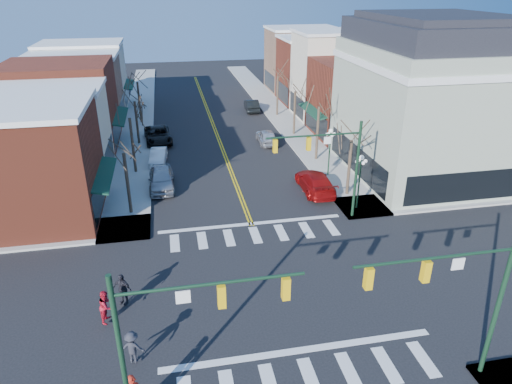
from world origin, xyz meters
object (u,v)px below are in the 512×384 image
victorian_corner (429,98)px  car_right_near (315,182)px  car_left_near (161,179)px  car_right_mid (267,137)px  car_right_far (252,105)px  car_left_mid (158,156)px  pedestrian_red_b (106,306)px  lamppost_midblock (330,144)px  pedestrian_dark_a (122,289)px  pedestrian_dark_b (132,347)px  car_left_far (158,135)px  lamppost_corner (360,173)px

victorian_corner → car_right_near: victorian_corner is taller
car_left_near → car_right_mid: (10.93, 9.46, -0.11)m
car_right_far → car_right_mid: bearing=89.4°
car_left_mid → car_left_near: bearing=-82.2°
car_right_mid → pedestrian_red_b: (-13.72, -25.57, 0.28)m
lamppost_midblock → pedestrian_dark_a: bearing=-138.3°
pedestrian_dark_b → lamppost_midblock: bearing=-114.5°
pedestrian_red_b → lamppost_midblock: bearing=-34.6°
car_left_mid → car_left_far: car_left_far is taller
pedestrian_dark_a → pedestrian_dark_b: (0.71, -4.29, -0.08)m
car_left_near → car_left_mid: 5.87m
car_left_far → pedestrian_red_b: (-2.52, -28.12, 0.24)m
car_right_far → pedestrian_red_b: (-14.58, -38.73, 0.27)m
car_right_mid → pedestrian_dark_b: bearing=67.9°
car_left_near → car_right_mid: car_left_near is taller
lamppost_corner → car_left_near: 15.96m
car_right_near → lamppost_midblock: bearing=-125.9°
car_right_near → car_left_far: bearing=-49.3°
lamppost_midblock → car_right_far: bearing=96.3°
pedestrian_dark_a → car_left_near: bearing=112.9°
car_left_near → pedestrian_red_b: pedestrian_red_b is taller
pedestrian_dark_b → pedestrian_red_b: bearing=-50.1°
victorian_corner → pedestrian_dark_b: victorian_corner is taller
car_right_mid → car_left_far: bearing=-11.7°
car_right_far → pedestrian_dark_b: size_ratio=2.83×
car_left_near → car_right_near: car_left_near is taller
pedestrian_red_b → pedestrian_dark_b: 3.36m
lamppost_midblock → car_right_far: (-2.54, 22.84, -2.20)m
car_left_far → car_right_mid: 11.49m
car_left_near → car_right_near: 12.61m
victorian_corner → pedestrian_red_b: (-25.42, -15.39, -5.62)m
pedestrian_dark_a → pedestrian_red_b: bearing=-88.5°
car_right_far → car_left_far: bearing=44.5°
car_right_near → pedestrian_red_b: 19.96m
car_right_mid → pedestrian_red_b: pedestrian_red_b is taller
car_right_near → car_right_mid: size_ratio=1.27×
car_left_near → car_left_mid: (-0.27, 5.86, -0.20)m
car_right_near → car_left_near: bearing=-12.9°
car_left_near → pedestrian_red_b: (-2.79, -16.12, 0.18)m
car_left_far → pedestrian_red_b: size_ratio=3.22×
lamppost_corner → pedestrian_dark_a: (-16.42, -8.15, -1.91)m
car_right_far → victorian_corner: bearing=118.1°
car_right_far → pedestrian_red_b: pedestrian_red_b is taller
lamppost_corner → car_left_near: (-14.33, 6.72, -2.10)m
car_left_far → car_right_far: size_ratio=1.23×
victorian_corner → pedestrian_red_b: 30.24m
lamppost_corner → pedestrian_red_b: 19.62m
car_right_near → car_right_mid: bearing=-83.0°
car_left_far → pedestrian_dark_a: size_ratio=3.16×
victorian_corner → car_right_mid: 16.59m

